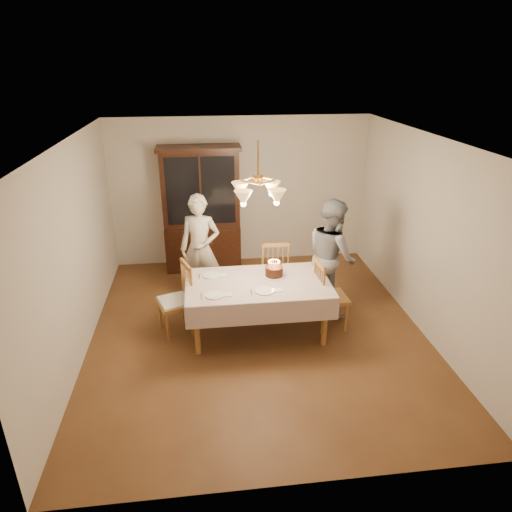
{
  "coord_description": "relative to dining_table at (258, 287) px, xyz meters",
  "views": [
    {
      "loc": [
        -0.68,
        -5.34,
        3.47
      ],
      "look_at": [
        0.0,
        0.2,
        1.05
      ],
      "focal_mm": 32.0,
      "sensor_mm": 36.0,
      "label": 1
    }
  ],
  "objects": [
    {
      "name": "place_setting_near_right",
      "position": [
        0.07,
        -0.27,
        0.08
      ],
      "size": [
        0.39,
        0.24,
        0.02
      ],
      "color": "white",
      "rests_on": "dining_table"
    },
    {
      "name": "elderly_woman",
      "position": [
        -0.74,
        1.07,
        0.15
      ],
      "size": [
        0.68,
        0.52,
        1.67
      ],
      "primitive_type": "imported",
      "rotation": [
        0.0,
        0.0,
        -0.22
      ],
      "color": "beige",
      "rests_on": "ground"
    },
    {
      "name": "dining_table",
      "position": [
        0.0,
        0.0,
        0.0
      ],
      "size": [
        1.9,
        1.1,
        0.76
      ],
      "color": "brown",
      "rests_on": "ground"
    },
    {
      "name": "ground",
      "position": [
        0.0,
        0.0,
        -0.68
      ],
      "size": [
        5.0,
        5.0,
        0.0
      ],
      "primitive_type": "plane",
      "color": "#502E17",
      "rests_on": "ground"
    },
    {
      "name": "chair_right_end",
      "position": [
        1.01,
        0.02,
        -0.24
      ],
      "size": [
        0.45,
        0.47,
        1.0
      ],
      "color": "brown",
      "rests_on": "ground"
    },
    {
      "name": "place_setting_near_left",
      "position": [
        -0.57,
        -0.31,
        0.08
      ],
      "size": [
        0.38,
        0.23,
        0.02
      ],
      "color": "white",
      "rests_on": "dining_table"
    },
    {
      "name": "place_setting_far_left",
      "position": [
        -0.59,
        0.27,
        0.08
      ],
      "size": [
        0.38,
        0.23,
        0.02
      ],
      "color": "white",
      "rests_on": "dining_table"
    },
    {
      "name": "chair_far_side",
      "position": [
        0.37,
        0.92,
        -0.24
      ],
      "size": [
        0.45,
        0.44,
        1.0
      ],
      "color": "brown",
      "rests_on": "ground"
    },
    {
      "name": "china_hutch",
      "position": [
        -0.7,
        2.25,
        0.36
      ],
      "size": [
        1.38,
        0.54,
        2.16
      ],
      "color": "black",
      "rests_on": "ground"
    },
    {
      "name": "birthday_cake",
      "position": [
        0.24,
        0.15,
        0.15
      ],
      "size": [
        0.3,
        0.3,
        0.23
      ],
      "color": "white",
      "rests_on": "dining_table"
    },
    {
      "name": "adult_in_grey",
      "position": [
        1.14,
        0.53,
        0.16
      ],
      "size": [
        0.78,
        0.92,
        1.69
      ],
      "primitive_type": "imported",
      "rotation": [
        0.0,
        0.0,
        1.75
      ],
      "color": "slate",
      "rests_on": "ground"
    },
    {
      "name": "chair_left_end",
      "position": [
        -1.1,
        0.14,
        -0.23
      ],
      "size": [
        0.54,
        0.56,
        1.0
      ],
      "color": "brown",
      "rests_on": "ground"
    },
    {
      "name": "chandelier",
      "position": [
        -0.0,
        -0.0,
        1.29
      ],
      "size": [
        0.62,
        0.62,
        0.73
      ],
      "color": "#BF8C3F",
      "rests_on": "ground"
    },
    {
      "name": "room_shell",
      "position": [
        0.0,
        0.0,
        0.9
      ],
      "size": [
        5.0,
        5.0,
        5.0
      ],
      "color": "white",
      "rests_on": "ground"
    }
  ]
}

